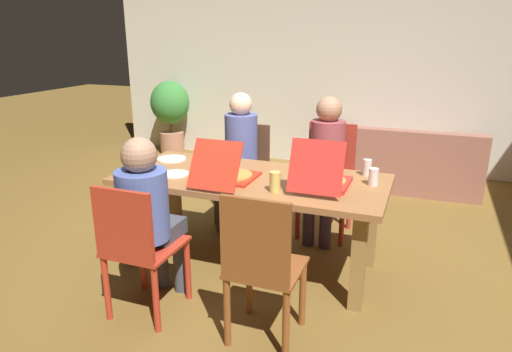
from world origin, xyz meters
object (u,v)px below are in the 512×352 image
object	(u,v)px
chair_2	(137,246)
drinking_glass_2	(199,154)
chair_1	(245,170)
plate_1	(175,174)
plate_0	(172,159)
drinking_glass_3	(373,177)
chair_3	(261,265)
potted_plant	(170,110)
person_1	(239,150)
pizza_box_0	(228,174)
pizza_box_1	(322,180)
drinking_glass_1	(275,182)
couch	(402,163)
drinking_glass_0	(367,168)
person_2	(148,209)
person_0	(326,158)
dining_table	(251,190)
chair_0	(328,175)

from	to	relation	value
chair_2	drinking_glass_2	world-z (taller)	chair_2
chair_1	plate_1	size ratio (longest dim) A/B	4.42
plate_0	drinking_glass_3	xyz separation A→B (m)	(1.67, -0.09, 0.06)
chair_3	drinking_glass_2	bearing A→B (deg)	131.07
chair_3	potted_plant	bearing A→B (deg)	127.18
person_1	pizza_box_0	size ratio (longest dim) A/B	2.31
chair_2	pizza_box_1	bearing A→B (deg)	42.07
chair_1	drinking_glass_1	size ratio (longest dim) A/B	6.52
drinking_glass_2	couch	xyz separation A→B (m)	(1.49, 2.25, -0.53)
pizza_box_0	person_1	bearing A→B (deg)	108.01
chair_1	potted_plant	bearing A→B (deg)	135.84
plate_1	drinking_glass_0	xyz separation A→B (m)	(1.35, 0.49, 0.06)
plate_0	person_1	bearing A→B (deg)	52.77
person_2	couch	size ratio (longest dim) A/B	0.68
plate_0	couch	world-z (taller)	plate_0
person_0	drinking_glass_0	world-z (taller)	person_0
pizza_box_1	potted_plant	bearing A→B (deg)	136.05
dining_table	pizza_box_1	distance (m)	0.56
person_0	plate_1	xyz separation A→B (m)	(-0.96, -0.88, 0.00)
chair_1	plate_0	world-z (taller)	chair_1
drinking_glass_0	potted_plant	size ratio (longest dim) A/B	0.12
chair_1	drinking_glass_1	xyz separation A→B (m)	(0.68, -1.12, 0.30)
chair_3	pizza_box_1	bearing A→B (deg)	80.48
person_1	drinking_glass_2	distance (m)	0.55
plate_1	drinking_glass_0	world-z (taller)	drinking_glass_0
chair_1	plate_0	bearing A→B (deg)	-120.95
person_0	plate_0	xyz separation A→B (m)	(-1.20, -0.51, 0.00)
person_0	drinking_glass_2	xyz separation A→B (m)	(-0.94, -0.52, 0.07)
chair_0	pizza_box_1	distance (m)	0.95
chair_1	potted_plant	world-z (taller)	potted_plant
chair_3	couch	distance (m)	3.38
pizza_box_1	plate_1	xyz separation A→B (m)	(-1.10, -0.12, -0.04)
drinking_glass_0	dining_table	bearing A→B (deg)	-157.31
chair_3	potted_plant	size ratio (longest dim) A/B	0.87
chair_2	drinking_glass_2	bearing A→B (deg)	96.68
pizza_box_1	drinking_glass_3	bearing A→B (deg)	25.17
person_2	pizza_box_0	bearing A→B (deg)	64.77
dining_table	plate_1	world-z (taller)	plate_1
chair_0	potted_plant	bearing A→B (deg)	145.59
drinking_glass_0	drinking_glass_2	xyz separation A→B (m)	(-1.33, -0.13, 0.01)
pizza_box_0	couch	size ratio (longest dim) A/B	0.31
plate_0	drinking_glass_3	world-z (taller)	drinking_glass_3
person_0	drinking_glass_2	bearing A→B (deg)	-151.10
plate_0	plate_1	size ratio (longest dim) A/B	1.17
drinking_glass_0	couch	distance (m)	2.19
person_0	chair_2	bearing A→B (deg)	-116.67
person_1	plate_0	xyz separation A→B (m)	(-0.40, -0.52, 0.01)
drinking_glass_0	potted_plant	distance (m)	3.96
pizza_box_1	drinking_glass_1	world-z (taller)	pizza_box_1
pizza_box_1	chair_1	bearing A→B (deg)	136.50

